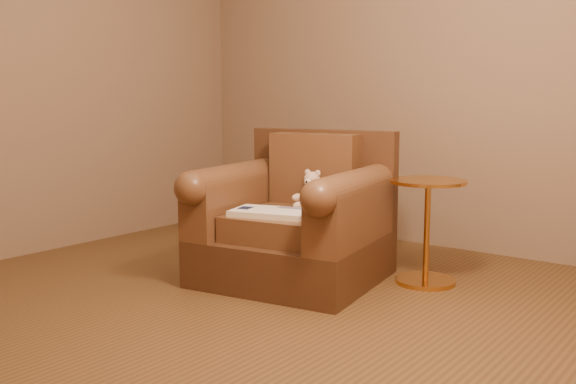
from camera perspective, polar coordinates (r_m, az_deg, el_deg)
The scene contains 5 objects.
floor at distance 3.48m, azimuth -4.24°, elevation -10.28°, with size 4.00×4.00×0.00m, color brown.
armchair at distance 3.95m, azimuth 0.75°, elevation -2.74°, with size 1.14×1.10×0.90m.
teddy_bear at distance 3.97m, azimuth 2.00°, elevation -0.14°, with size 0.18×0.20×0.25m.
guidebook at distance 3.74m, azimuth -1.54°, elevation -1.84°, with size 0.51×0.38×0.04m.
side_table at distance 3.93m, azimuth 12.25°, elevation -3.15°, with size 0.45×0.45×0.63m.
Camera 1 is at (2.20, -2.46, 1.12)m, focal length 40.00 mm.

